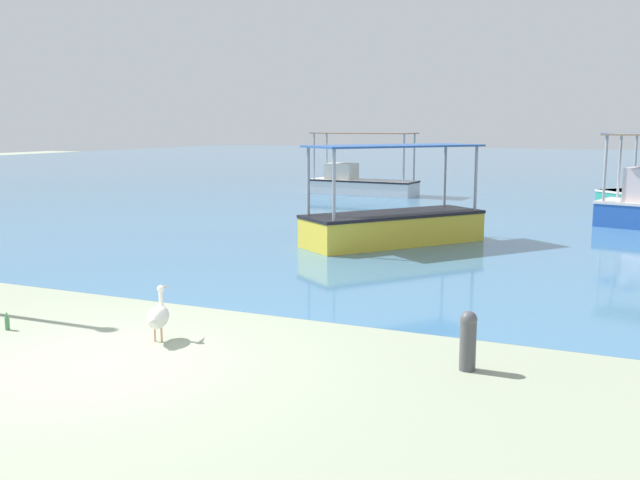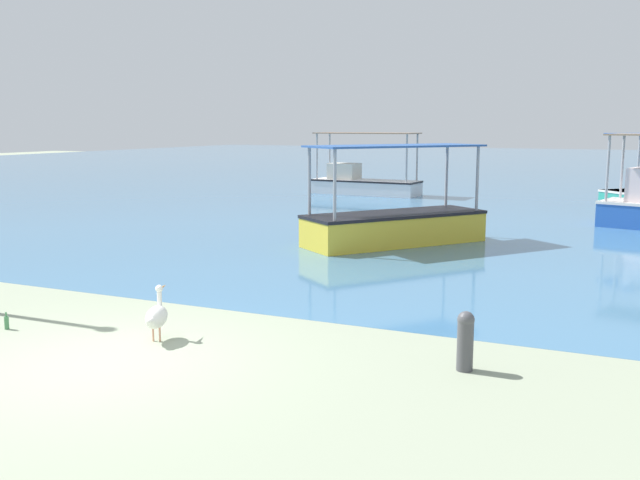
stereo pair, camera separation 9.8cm
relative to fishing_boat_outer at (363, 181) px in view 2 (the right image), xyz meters
name	(u,v)px [view 2 (the right image)]	position (x,y,z in m)	size (l,w,h in m)	color
ground	(104,362)	(5.22, -23.24, -0.60)	(120.00, 120.00, 0.00)	#959F84
harbor_water	(548,168)	(5.22, 24.76, -0.60)	(110.00, 90.00, 0.00)	teal
fishing_boat_outer	(363,181)	(0.00, 0.00, 0.00)	(5.03, 1.92, 2.79)	silver
fishing_boat_near_right	(395,223)	(5.70, -12.55, -0.03)	(4.25, 4.90, 2.61)	gold
pelican	(157,316)	(5.27, -22.16, -0.23)	(0.44, 0.79, 0.80)	#E0997A
mooring_bollard	(465,339)	(9.66, -21.57, -0.19)	(0.22, 0.22, 0.78)	#47474C
glass_bottle	(7,322)	(2.78, -22.63, -0.50)	(0.07, 0.07, 0.27)	#3F7F4C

